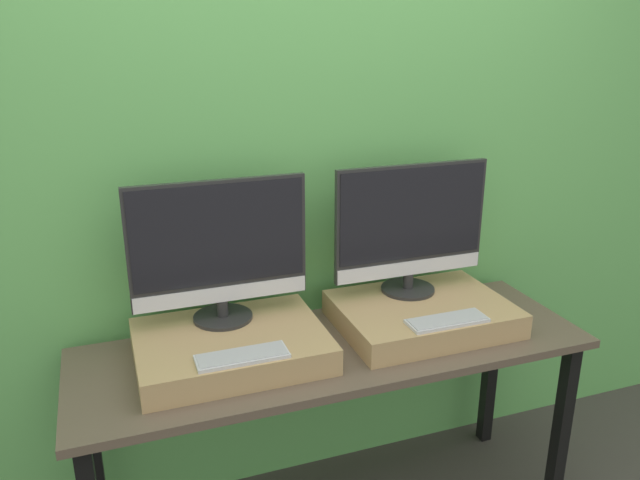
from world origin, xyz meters
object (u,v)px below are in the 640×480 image
at_px(monitor_right, 411,226).
at_px(monitor_left, 219,248).
at_px(keyboard_left, 242,356).
at_px(keyboard_right, 447,320).

bearing_deg(monitor_right, monitor_left, 180.00).
bearing_deg(keyboard_left, monitor_right, 22.02).
height_order(keyboard_left, keyboard_right, same).
distance_m(keyboard_left, monitor_right, 0.82).
relative_size(monitor_left, monitor_right, 1.00).
distance_m(monitor_right, keyboard_right, 0.39).
bearing_deg(keyboard_right, monitor_right, 90.00).
bearing_deg(keyboard_right, monitor_left, 157.98).
height_order(monitor_right, keyboard_right, monitor_right).
xyz_separation_m(monitor_right, keyboard_right, (0.00, -0.29, -0.26)).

